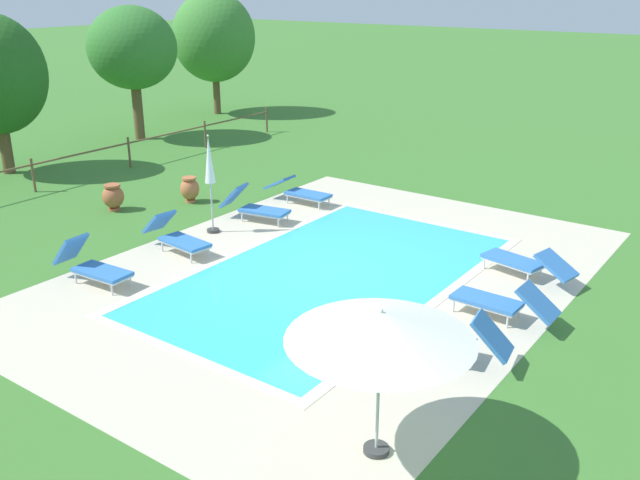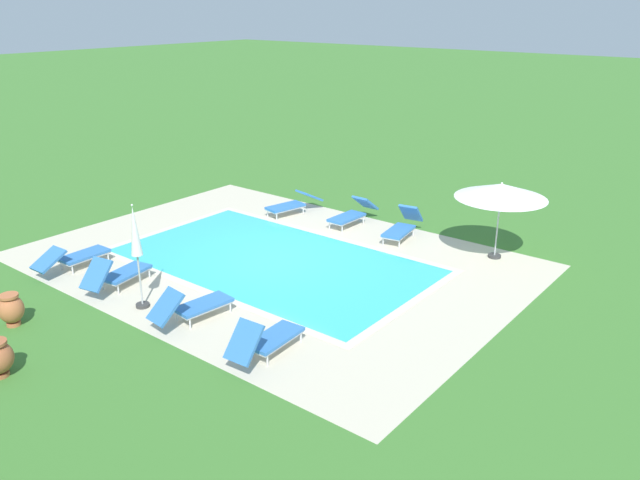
{
  "view_description": "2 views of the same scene",
  "coord_description": "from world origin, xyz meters",
  "px_view_note": "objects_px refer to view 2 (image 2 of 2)",
  "views": [
    {
      "loc": [
        -11.63,
        -8.05,
        6.07
      ],
      "look_at": [
        0.29,
        0.5,
        0.6
      ],
      "focal_mm": 39.21,
      "sensor_mm": 36.0,
      "label": 1
    },
    {
      "loc": [
        -11.13,
        11.95,
        6.71
      ],
      "look_at": [
        -1.76,
        0.12,
        1.06
      ],
      "focal_mm": 35.66,
      "sensor_mm": 36.0,
      "label": 2
    }
  ],
  "objects_px": {
    "sun_lounger_north_near_steps": "(118,274)",
    "patio_umbrella_open_foreground": "(501,191)",
    "sun_lounger_south_near_corner": "(74,257)",
    "sun_lounger_north_mid": "(293,204)",
    "sun_lounger_north_far": "(266,339)",
    "terracotta_urn_by_tree": "(11,309)",
    "sun_lounger_north_end": "(352,213)",
    "sun_lounger_south_far": "(193,306)",
    "patio_umbrella_closed_row_mid_east": "(136,239)",
    "sun_lounger_south_mid": "(402,226)"
  },
  "relations": [
    {
      "from": "sun_lounger_north_mid",
      "to": "sun_lounger_north_far",
      "type": "bearing_deg",
      "value": 127.41
    },
    {
      "from": "sun_lounger_north_end",
      "to": "sun_lounger_south_near_corner",
      "type": "xyz_separation_m",
      "value": [
        3.69,
        7.58,
        -0.02
      ]
    },
    {
      "from": "sun_lounger_north_mid",
      "to": "patio_umbrella_closed_row_mid_east",
      "type": "height_order",
      "value": "patio_umbrella_closed_row_mid_east"
    },
    {
      "from": "sun_lounger_north_near_steps",
      "to": "sun_lounger_north_far",
      "type": "relative_size",
      "value": 1.04
    },
    {
      "from": "patio_umbrella_open_foreground",
      "to": "sun_lounger_south_far",
      "type": "bearing_deg",
      "value": 64.5
    },
    {
      "from": "sun_lounger_north_near_steps",
      "to": "patio_umbrella_open_foreground",
      "type": "distance_m",
      "value": 10.26
    },
    {
      "from": "sun_lounger_north_end",
      "to": "patio_umbrella_closed_row_mid_east",
      "type": "distance_m",
      "value": 8.0
    },
    {
      "from": "sun_lounger_north_near_steps",
      "to": "terracotta_urn_by_tree",
      "type": "bearing_deg",
      "value": 86.64
    },
    {
      "from": "sun_lounger_south_far",
      "to": "patio_umbrella_open_foreground",
      "type": "xyz_separation_m",
      "value": [
        -3.71,
        -7.78,
        1.55
      ]
    },
    {
      "from": "sun_lounger_north_mid",
      "to": "sun_lounger_south_near_corner",
      "type": "xyz_separation_m",
      "value": [
        1.46,
        7.23,
        0.0
      ]
    },
    {
      "from": "sun_lounger_south_far",
      "to": "patio_umbrella_closed_row_mid_east",
      "type": "height_order",
      "value": "patio_umbrella_closed_row_mid_east"
    },
    {
      "from": "sun_lounger_south_far",
      "to": "patio_umbrella_open_foreground",
      "type": "distance_m",
      "value": 8.75
    },
    {
      "from": "sun_lounger_north_mid",
      "to": "sun_lounger_south_mid",
      "type": "xyz_separation_m",
      "value": [
        -4.15,
        -0.25,
        0.03
      ]
    },
    {
      "from": "sun_lounger_north_near_steps",
      "to": "sun_lounger_south_near_corner",
      "type": "height_order",
      "value": "sun_lounger_north_near_steps"
    },
    {
      "from": "sun_lounger_north_far",
      "to": "sun_lounger_south_mid",
      "type": "xyz_separation_m",
      "value": [
        1.48,
        -7.61,
        -0.01
      ]
    },
    {
      "from": "sun_lounger_north_near_steps",
      "to": "terracotta_urn_by_tree",
      "type": "height_order",
      "value": "sun_lounger_north_near_steps"
    },
    {
      "from": "patio_umbrella_open_foreground",
      "to": "terracotta_urn_by_tree",
      "type": "relative_size",
      "value": 3.34
    },
    {
      "from": "sun_lounger_north_far",
      "to": "sun_lounger_south_far",
      "type": "distance_m",
      "value": 2.32
    },
    {
      "from": "sun_lounger_north_far",
      "to": "sun_lounger_south_mid",
      "type": "bearing_deg",
      "value": -79.02
    },
    {
      "from": "sun_lounger_south_near_corner",
      "to": "patio_umbrella_open_foreground",
      "type": "bearing_deg",
      "value": -137.53
    },
    {
      "from": "sun_lounger_north_end",
      "to": "sun_lounger_south_far",
      "type": "xyz_separation_m",
      "value": [
        -1.08,
        7.6,
        0.01
      ]
    },
    {
      "from": "sun_lounger_north_end",
      "to": "sun_lounger_north_far",
      "type": "bearing_deg",
      "value": 113.85
    },
    {
      "from": "patio_umbrella_closed_row_mid_east",
      "to": "sun_lounger_north_far",
      "type": "bearing_deg",
      "value": -177.43
    },
    {
      "from": "sun_lounger_north_far",
      "to": "sun_lounger_north_end",
      "type": "xyz_separation_m",
      "value": [
        3.41,
        -7.71,
        -0.02
      ]
    },
    {
      "from": "patio_umbrella_closed_row_mid_east",
      "to": "terracotta_urn_by_tree",
      "type": "relative_size",
      "value": 3.39
    },
    {
      "from": "sun_lounger_south_far",
      "to": "terracotta_urn_by_tree",
      "type": "bearing_deg",
      "value": 41.33
    },
    {
      "from": "sun_lounger_south_near_corner",
      "to": "patio_umbrella_open_foreground",
      "type": "height_order",
      "value": "patio_umbrella_open_foreground"
    },
    {
      "from": "terracotta_urn_by_tree",
      "to": "patio_umbrella_closed_row_mid_east",
      "type": "bearing_deg",
      "value": -122.54
    },
    {
      "from": "patio_umbrella_open_foreground",
      "to": "terracotta_urn_by_tree",
      "type": "distance_m",
      "value": 12.45
    },
    {
      "from": "sun_lounger_north_far",
      "to": "patio_umbrella_open_foreground",
      "type": "relative_size",
      "value": 0.77
    },
    {
      "from": "sun_lounger_south_far",
      "to": "sun_lounger_south_mid",
      "type": "bearing_deg",
      "value": -96.43
    },
    {
      "from": "terracotta_urn_by_tree",
      "to": "patio_umbrella_open_foreground",
      "type": "bearing_deg",
      "value": -122.75
    },
    {
      "from": "patio_umbrella_open_foreground",
      "to": "patio_umbrella_closed_row_mid_east",
      "type": "bearing_deg",
      "value": 57.18
    },
    {
      "from": "sun_lounger_north_far",
      "to": "patio_umbrella_closed_row_mid_east",
      "type": "xyz_separation_m",
      "value": [
        3.81,
        0.17,
        1.31
      ]
    },
    {
      "from": "sun_lounger_south_near_corner",
      "to": "sun_lounger_south_far",
      "type": "distance_m",
      "value": 4.77
    },
    {
      "from": "sun_lounger_south_far",
      "to": "terracotta_urn_by_tree",
      "type": "relative_size",
      "value": 2.69
    },
    {
      "from": "sun_lounger_north_near_steps",
      "to": "sun_lounger_north_end",
      "type": "height_order",
      "value": "sun_lounger_north_near_steps"
    },
    {
      "from": "sun_lounger_north_end",
      "to": "sun_lounger_south_far",
      "type": "height_order",
      "value": "sun_lounger_south_far"
    },
    {
      "from": "sun_lounger_south_near_corner",
      "to": "sun_lounger_south_far",
      "type": "height_order",
      "value": "sun_lounger_south_far"
    },
    {
      "from": "sun_lounger_south_mid",
      "to": "sun_lounger_north_end",
      "type": "bearing_deg",
      "value": -2.86
    },
    {
      "from": "sun_lounger_north_mid",
      "to": "sun_lounger_south_far",
      "type": "distance_m",
      "value": 7.97
    },
    {
      "from": "sun_lounger_south_near_corner",
      "to": "terracotta_urn_by_tree",
      "type": "relative_size",
      "value": 2.78
    },
    {
      "from": "sun_lounger_north_far",
      "to": "sun_lounger_north_near_steps",
      "type": "bearing_deg",
      "value": -1.31
    },
    {
      "from": "sun_lounger_north_mid",
      "to": "sun_lounger_south_mid",
      "type": "height_order",
      "value": "sun_lounger_south_mid"
    },
    {
      "from": "sun_lounger_north_mid",
      "to": "sun_lounger_south_mid",
      "type": "relative_size",
      "value": 1.08
    },
    {
      "from": "sun_lounger_north_end",
      "to": "patio_umbrella_open_foreground",
      "type": "bearing_deg",
      "value": -177.9
    },
    {
      "from": "sun_lounger_north_end",
      "to": "patio_umbrella_closed_row_mid_east",
      "type": "bearing_deg",
      "value": 87.1
    },
    {
      "from": "sun_lounger_south_mid",
      "to": "patio_umbrella_open_foreground",
      "type": "height_order",
      "value": "patio_umbrella_open_foreground"
    },
    {
      "from": "sun_lounger_north_near_steps",
      "to": "sun_lounger_south_far",
      "type": "distance_m",
      "value": 2.82
    },
    {
      "from": "sun_lounger_north_near_steps",
      "to": "patio_umbrella_open_foreground",
      "type": "relative_size",
      "value": 0.79
    }
  ]
}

